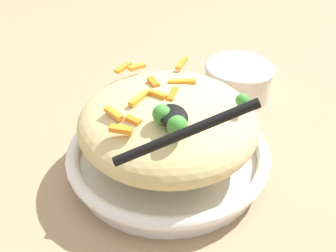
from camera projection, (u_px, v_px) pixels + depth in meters
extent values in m
plane|color=#9E7F60|center=(168.00, 167.00, 0.69)|extent=(2.40, 2.40, 0.00)
cylinder|color=white|center=(168.00, 161.00, 0.69)|extent=(0.31, 0.31, 0.03)
torus|color=white|center=(168.00, 150.00, 0.67)|extent=(0.33, 0.33, 0.02)
torus|color=black|center=(168.00, 148.00, 0.67)|extent=(0.33, 0.33, 0.00)
ellipsoid|color=#D1BA7A|center=(168.00, 122.00, 0.64)|extent=(0.29, 0.28, 0.10)
cube|color=orange|center=(139.00, 97.00, 0.61)|extent=(0.04, 0.04, 0.01)
cube|color=orange|center=(157.00, 94.00, 0.61)|extent=(0.03, 0.03, 0.01)
cube|color=orange|center=(182.00, 63.00, 0.71)|extent=(0.04, 0.03, 0.01)
cube|color=orange|center=(173.00, 95.00, 0.61)|extent=(0.04, 0.03, 0.01)
cube|color=orange|center=(133.00, 120.00, 0.57)|extent=(0.02, 0.02, 0.01)
cube|color=orange|center=(153.00, 82.00, 0.64)|extent=(0.03, 0.02, 0.01)
cube|color=orange|center=(137.00, 67.00, 0.70)|extent=(0.02, 0.03, 0.01)
cube|color=orange|center=(121.00, 129.00, 0.55)|extent=(0.02, 0.03, 0.01)
cube|color=orange|center=(182.00, 82.00, 0.65)|extent=(0.02, 0.04, 0.01)
cube|color=orange|center=(113.00, 113.00, 0.58)|extent=(0.04, 0.03, 0.01)
cube|color=orange|center=(123.00, 68.00, 0.69)|extent=(0.03, 0.03, 0.01)
cylinder|color=#377928|center=(242.00, 107.00, 0.59)|extent=(0.01, 0.01, 0.01)
sphere|color=#3D8E33|center=(242.00, 101.00, 0.59)|extent=(0.02, 0.02, 0.02)
cylinder|color=#377928|center=(162.00, 122.00, 0.56)|extent=(0.01, 0.01, 0.01)
sphere|color=#3D8E33|center=(162.00, 114.00, 0.55)|extent=(0.03, 0.03, 0.03)
cylinder|color=#377928|center=(177.00, 134.00, 0.54)|extent=(0.01, 0.01, 0.01)
sphere|color=#3D8E33|center=(177.00, 126.00, 0.53)|extent=(0.03, 0.03, 0.03)
ellipsoid|color=black|center=(173.00, 116.00, 0.55)|extent=(0.06, 0.04, 0.02)
cylinder|color=black|center=(185.00, 133.00, 0.46)|extent=(0.02, 0.17, 0.08)
cylinder|color=beige|center=(238.00, 80.00, 0.87)|extent=(0.14, 0.14, 0.07)
torus|color=beige|center=(239.00, 68.00, 0.85)|extent=(0.15, 0.15, 0.01)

